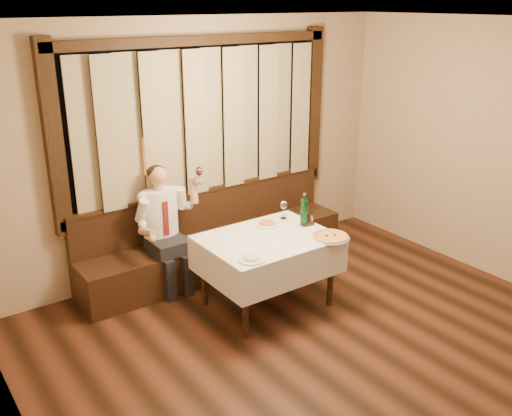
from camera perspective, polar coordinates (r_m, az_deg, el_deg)
room at (r=4.82m, az=6.38°, el=2.46°), size 5.01×6.01×2.81m
banquette at (r=6.57m, az=-4.16°, el=-3.62°), size 3.20×0.61×0.94m
dining_table at (r=5.65m, az=1.17°, el=-3.90°), size 1.27×0.97×0.76m
pizza at (r=5.62m, az=7.47°, el=-2.87°), size 0.37×0.37×0.04m
pasta_red at (r=5.88m, az=1.07°, el=-1.37°), size 0.27×0.27×0.09m
pasta_cream at (r=5.11m, az=-0.45°, el=-4.88°), size 0.25×0.25×0.09m
green_bottle at (r=5.85m, az=4.84°, el=-0.40°), size 0.08×0.08×0.35m
table_wine_glass at (r=6.02m, az=2.78°, el=0.23°), size 0.07×0.07×0.20m
cruet_caddy at (r=5.90m, az=5.30°, el=-1.35°), size 0.11×0.07×0.12m
seated_man at (r=6.02m, az=-9.16°, el=-1.10°), size 0.73×0.54×1.36m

